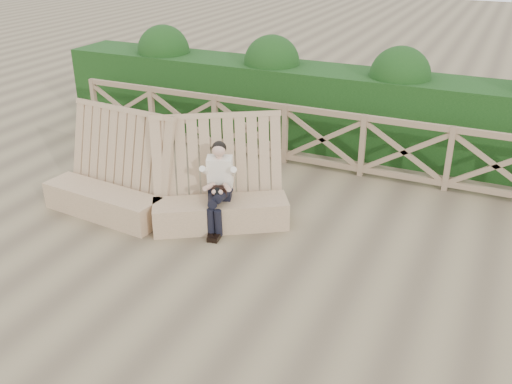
% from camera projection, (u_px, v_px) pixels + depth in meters
% --- Properties ---
extents(ground, '(60.00, 60.00, 0.00)m').
position_uv_depth(ground, '(233.00, 265.00, 7.38)').
color(ground, brown).
rests_on(ground, ground).
extents(bench, '(3.70, 1.69, 1.55)m').
position_uv_depth(bench, '(162.00, 195.00, 8.38)').
color(bench, '#8F7351').
rests_on(bench, ground).
extents(woman, '(0.48, 0.80, 1.27)m').
position_uv_depth(woman, '(219.00, 183.00, 8.03)').
color(woman, black).
rests_on(woman, ground).
extents(guardrail, '(10.10, 0.09, 1.10)m').
position_uv_depth(guardrail, '(322.00, 139.00, 10.01)').
color(guardrail, '#80624A').
rests_on(guardrail, ground).
extents(hedge, '(12.00, 1.20, 1.50)m').
position_uv_depth(hedge, '(343.00, 110.00, 10.91)').
color(hedge, black).
rests_on(hedge, ground).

